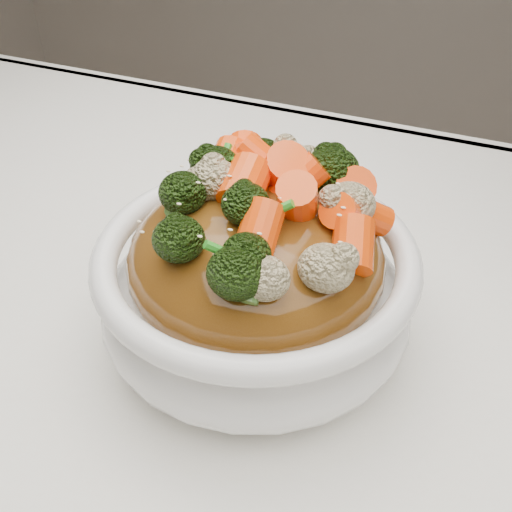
% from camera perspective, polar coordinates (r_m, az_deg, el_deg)
% --- Properties ---
extents(tablecloth, '(1.20, 0.80, 0.04)m').
position_cam_1_polar(tablecloth, '(0.42, 1.30, -13.46)').
color(tablecloth, white).
rests_on(tablecloth, dining_table).
extents(bowl, '(0.23, 0.23, 0.08)m').
position_cam_1_polar(bowl, '(0.41, 0.00, -3.48)').
color(bowl, white).
rests_on(bowl, tablecloth).
extents(sauce_base, '(0.19, 0.19, 0.09)m').
position_cam_1_polar(sauce_base, '(0.39, 0.00, -0.34)').
color(sauce_base, brown).
rests_on(sauce_base, bowl).
extents(carrots, '(0.19, 0.19, 0.05)m').
position_cam_1_polar(carrots, '(0.35, 0.00, 7.33)').
color(carrots, '#FF4B08').
rests_on(carrots, sauce_base).
extents(broccoli, '(0.19, 0.19, 0.04)m').
position_cam_1_polar(broccoli, '(0.35, 0.00, 7.20)').
color(broccoli, black).
rests_on(broccoli, sauce_base).
extents(cauliflower, '(0.19, 0.19, 0.03)m').
position_cam_1_polar(cauliflower, '(0.35, 0.00, 6.93)').
color(cauliflower, '#C2B284').
rests_on(cauliflower, sauce_base).
extents(scallions, '(0.14, 0.14, 0.02)m').
position_cam_1_polar(scallions, '(0.35, 0.00, 7.47)').
color(scallions, '#2C9221').
rests_on(scallions, sauce_base).
extents(sesame_seeds, '(0.17, 0.17, 0.01)m').
position_cam_1_polar(sesame_seeds, '(0.35, 0.00, 7.47)').
color(sesame_seeds, beige).
rests_on(sesame_seeds, sauce_base).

